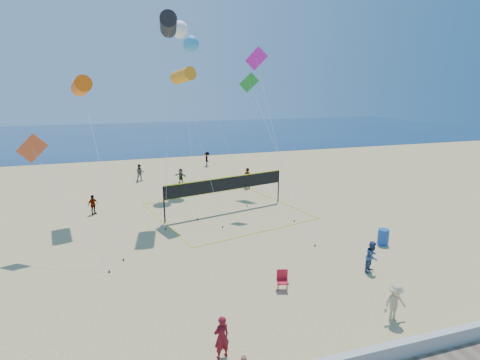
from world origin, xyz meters
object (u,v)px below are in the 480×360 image
object	(u,v)px
trash_barrel	(383,237)
volleyball_net	(226,188)
camp_chair	(282,279)
woman	(222,337)

from	to	relation	value
trash_barrel	volleyball_net	world-z (taller)	volleyball_net
camp_chair	volleyball_net	distance (m)	11.64
woman	trash_barrel	size ratio (longest dim) A/B	1.67
trash_barrel	volleyball_net	bearing A→B (deg)	130.00
woman	volleyball_net	bearing A→B (deg)	-120.63
woman	camp_chair	size ratio (longest dim) A/B	1.53
woman	camp_chair	world-z (taller)	woman
trash_barrel	volleyball_net	size ratio (longest dim) A/B	0.08
woman	camp_chair	bearing A→B (deg)	-152.10
camp_chair	volleyball_net	xyz separation A→B (m)	(0.46, 11.55, 1.29)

